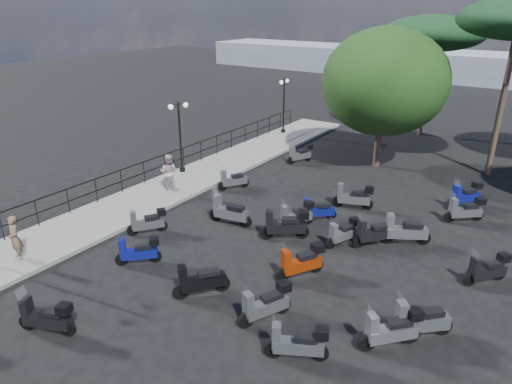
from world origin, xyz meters
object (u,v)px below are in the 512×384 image
Objects in this scene: pine_2 at (434,33)px; scooter_14 at (285,225)px; woman at (15,238)px; scooter_2 at (147,222)px; scooter_21 at (465,210)px; scooter_25 at (419,321)px; scooter_19 at (343,233)px; scooter_24 at (391,330)px; scooter_4 at (233,181)px; lamp_post_1 at (180,132)px; lamp_post_2 at (284,102)px; scooter_1 at (138,252)px; pedestrian_far at (169,172)px; scooter_12 at (200,281)px; scooter_3 at (229,212)px; scooter_5 at (300,154)px; scooter_13 at (301,262)px; scooter_10 at (353,197)px; scooter_15 at (373,234)px; scooter_27 at (465,196)px; broadleaf_tree at (385,82)px; scooter_17 at (297,343)px; scooter_8 at (317,211)px; scooter_9 at (296,216)px; scooter_26 at (487,270)px; scooter_18 at (266,305)px; scooter_20 at (404,231)px; scooter_7 at (46,317)px.

scooter_14 is at bearing -89.66° from pine_2.
scooter_2 is (2.05, 3.95, -0.46)m from woman.
scooter_25 is at bearing 141.73° from scooter_21.
scooter_19 is 1.04× the size of scooter_24.
scooter_4 is 11.60m from scooter_24.
scooter_25 is (5.68, -2.68, -0.05)m from scooter_14.
lamp_post_1 is 8.65m from scooter_14.
scooter_4 is 0.95× the size of scooter_19.
lamp_post_2 is 14.77m from scooter_21.
scooter_19 is at bearing -89.74° from scooter_1.
scooter_12 is at bearing 116.82° from pedestrian_far.
scooter_5 is (-1.39, 8.16, -0.03)m from scooter_3.
scooter_13 reaches higher than scooter_1.
scooter_15 is at bearing -165.62° from scooter_10.
scooter_25 reaches higher than scooter_2.
scooter_12 is (6.33, 2.05, -0.44)m from woman.
scooter_1 is at bearing 84.74° from scooter_27.
pedestrian_far reaches higher than scooter_21.
scooter_12 is 5.76m from scooter_19.
scooter_13 is (4.19, -1.71, 0.01)m from scooter_3.
broadleaf_tree reaches higher than scooter_3.
scooter_17 is (5.93, -4.98, -0.03)m from scooter_3.
scooter_19 is (1.70, -1.25, 0.03)m from scooter_8.
broadleaf_tree reaches higher than lamp_post_1.
woman is 25.60m from pine_2.
lamp_post_1 is at bearing 14.94° from scooter_9.
scooter_26 is 18.84m from pine_2.
pedestrian_far reaches higher than scooter_24.
pine_2 is (-5.31, 21.05, 5.90)m from scooter_24.
scooter_25 reaches higher than scooter_26.
scooter_12 is at bearing -138.67° from scooter_1.
scooter_9 is (4.40, 3.65, 0.03)m from scooter_2.
scooter_18 is 1.14× the size of scooter_24.
scooter_10 is at bearing -13.47° from scooter_17.
scooter_15 is 17.55m from pine_2.
scooter_19 is 0.99× the size of scooter_25.
scooter_27 is (8.03, 11.12, 0.06)m from scooter_1.
scooter_20 reaches higher than scooter_2.
lamp_post_1 is 1.97× the size of scooter_3.
lamp_post_1 is at bearing -118.20° from pine_2.
lamp_post_1 is 14.73m from scooter_24.
scooter_3 is 1.15× the size of scooter_18.
scooter_8 is 0.78× the size of scooter_27.
lamp_post_2 reaches higher than scooter_20.
scooter_26 is at bearing -138.30° from scooter_10.
pedestrian_far is at bearing 73.79° from scooter_4.
scooter_7 is (5.47, -11.06, -1.71)m from lamp_post_1.
broadleaf_tree is at bearing -73.44° from scooter_2.
scooter_1 is 4.16m from scooter_3.
scooter_19 is at bearing -167.58° from scooter_8.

